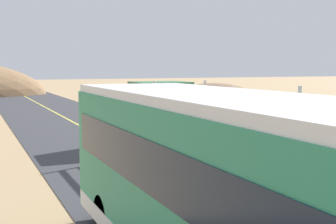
% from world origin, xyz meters
% --- Properties ---
extents(livestock_truck, '(2.53, 9.70, 3.02)m').
position_xyz_m(livestock_truck, '(2.12, 10.50, 1.79)').
color(livestock_truck, '#3F7F4C').
rests_on(livestock_truck, road_surface).
extents(bus, '(2.54, 10.00, 3.21)m').
position_xyz_m(bus, '(-2.56, -1.67, 1.75)').
color(bus, '#2D8C66').
rests_on(bus, road_surface).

